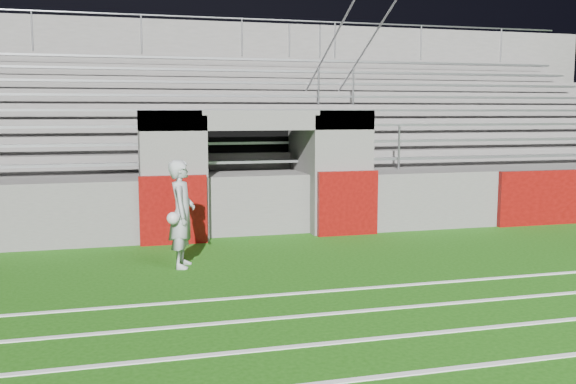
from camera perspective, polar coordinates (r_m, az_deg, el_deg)
name	(u,v)px	position (r m, az deg, el deg)	size (l,w,h in m)	color
ground	(305,275)	(10.26, 1.56, -7.35)	(90.00, 90.00, 0.00)	#19500D
stadium_structure	(223,151)	(17.75, -5.84, 3.62)	(26.00, 8.48, 5.42)	#595755
goalkeeper_with_ball	(182,214)	(10.73, -9.42, -1.93)	(0.56, 0.73, 1.79)	#A0A6A9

